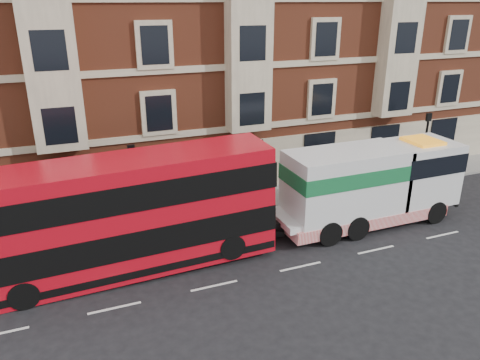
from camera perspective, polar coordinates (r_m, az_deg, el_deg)
name	(u,v)px	position (r m, az deg, el deg)	size (l,w,h in m)	color
ground	(300,267)	(21.05, 7.38, -10.44)	(120.00, 120.00, 0.00)	black
sidewalk	(238,201)	(27.03, -0.23, -2.59)	(90.00, 3.00, 0.15)	slate
victorian_terrace	(203,14)	(31.99, -4.58, 19.51)	(45.00, 12.00, 20.40)	brown
lamp_post_west	(134,181)	(23.45, -12.82, -0.08)	(0.35, 0.15, 4.35)	black
lamp_post_east	(425,142)	(31.35, 21.64, 4.33)	(0.35, 0.15, 4.35)	black
double_decker_bus	(127,214)	(19.99, -13.67, -4.04)	(12.40, 2.85, 5.02)	red
tow_truck	(368,185)	(24.57, 15.35, -0.54)	(9.93, 2.93, 4.14)	silver
pedestrian	(19,222)	(24.79, -25.32, -4.64)	(0.64, 0.42, 1.76)	#1D1C39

